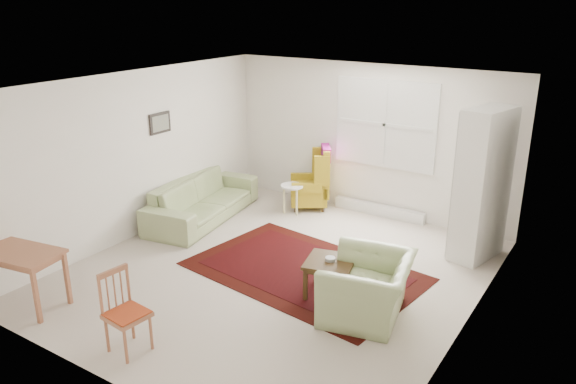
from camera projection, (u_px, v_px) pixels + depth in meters
The scene contains 10 objects.
room at pixel (286, 179), 7.27m from camera, with size 5.04×5.54×2.51m.
rug at pixel (304, 271), 7.53m from camera, with size 3.00×1.93×0.03m, color black, non-canonical shape.
sofa at pixel (202, 192), 9.21m from camera, with size 2.30×0.90×0.93m, color #97A76F.
armchair at pixel (368, 282), 6.38m from camera, with size 1.09×0.95×0.85m, color #97A76F.
wingback_chair at pixel (309, 177), 9.67m from camera, with size 0.63×0.67×1.10m, color #B1951B, non-canonical shape.
coffee_table at pixel (330, 277), 6.89m from camera, with size 0.57×0.57×0.47m, color #3F2A13, non-canonical shape.
stool at pixel (292, 199), 9.49m from camera, with size 0.38×0.38×0.51m, color white, non-canonical shape.
cabinet at pixel (483, 185), 7.65m from camera, with size 0.45×0.85×2.12m, color silver, non-canonical shape.
desk at pixel (19, 277), 6.63m from camera, with size 1.12×0.56×0.71m, color #9B5E3E, non-canonical shape.
desk_chair at pixel (127, 313), 5.72m from camera, with size 0.39×0.39×0.89m, color #9B5E3E, non-canonical shape.
Camera 1 is at (3.79, -5.59, 3.50)m, focal length 35.00 mm.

